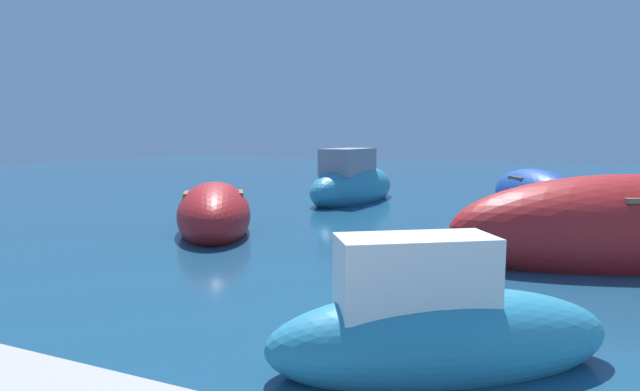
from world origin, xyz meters
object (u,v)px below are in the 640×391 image
moored_boat_6 (353,185)px  moored_boat_0 (214,214)px  moored_boat_5 (437,330)px  moored_boat_3 (629,231)px  moored_boat_1 (535,194)px

moored_boat_6 → moored_boat_0: bearing=178.3°
moored_boat_0 → moored_boat_6: size_ratio=0.82×
moored_boat_5 → moored_boat_3: bearing=35.5°
moored_boat_1 → moored_boat_5: moored_boat_5 is taller
moored_boat_3 → moored_boat_6: moored_boat_6 is taller
moored_boat_3 → moored_boat_5: 5.96m
moored_boat_0 → moored_boat_3: bearing=60.1°
moored_boat_1 → moored_boat_6: (-5.60, -0.65, 0.12)m
moored_boat_3 → moored_boat_5: size_ratio=1.96×
moored_boat_0 → moored_boat_5: size_ratio=1.22×
moored_boat_0 → moored_boat_1: 9.69m
moored_boat_0 → moored_boat_5: 7.83m
moored_boat_6 → moored_boat_5: bearing=-150.0°
moored_boat_0 → moored_boat_6: 6.61m
moored_boat_1 → moored_boat_3: 6.87m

